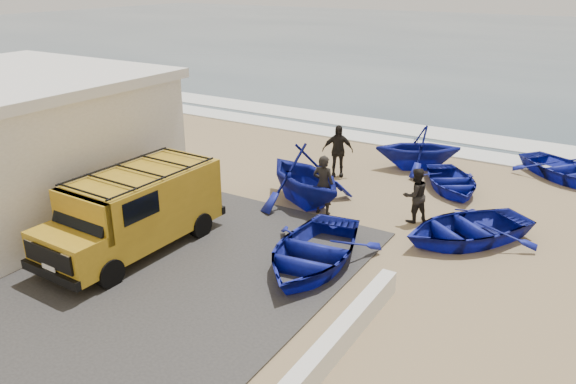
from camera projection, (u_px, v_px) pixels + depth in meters
The scene contains 16 objects.
ground at pixel (224, 242), 16.05m from camera, with size 160.00×160.00×0.00m, color #9A8159.
slab at pixel (122, 252), 15.42m from camera, with size 12.00×10.00×0.05m, color #3A3735.
ocean at pixel (542, 43), 60.49m from camera, with size 180.00×88.00×0.01m, color #385166.
surf_line at pixel (385, 141), 25.56m from camera, with size 180.00×1.60×0.06m, color white.
surf_wash at pixel (405, 129), 27.55m from camera, with size 180.00×2.20×0.04m, color white.
parapet at pixel (332, 347), 11.14m from camera, with size 0.35×6.00×0.55m, color silver.
van at pixel (136, 209), 15.24m from camera, with size 2.25×5.32×2.26m.
boat_near_left at pixel (312, 251), 14.61m from camera, with size 3.04×4.25×0.88m, color #131E9B.
boat_near_right at pixel (466, 228), 15.98m from camera, with size 2.85×3.98×0.83m, color #131E9B.
boat_mid_left at pixel (304, 175), 18.40m from camera, with size 3.29×3.81×2.01m, color #131E9B.
boat_mid_right at pixel (451, 181), 19.72m from camera, with size 2.38×3.33×0.69m, color #131E9B.
boat_far_left at pixel (418, 147), 21.75m from camera, with size 2.82×3.27×1.72m, color #131E9B.
boat_far_right at pixel (566, 169), 20.77m from camera, with size 2.71×3.79×0.79m, color #131E9B.
fisherman_front at pixel (323, 185), 17.60m from camera, with size 0.71×0.47×1.95m, color black.
fisherman_middle at pixel (415, 195), 17.10m from camera, with size 0.84×0.65×1.73m, color black.
fisherman_back at pixel (338, 151), 20.92m from camera, with size 1.15×0.48×1.97m, color black.
Camera 1 is at (9.07, -11.34, 7.22)m, focal length 35.00 mm.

